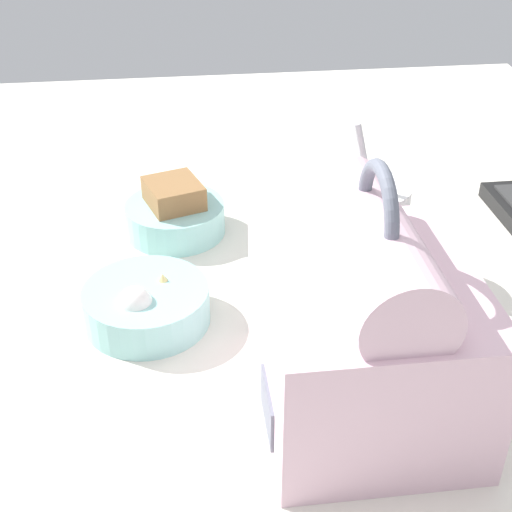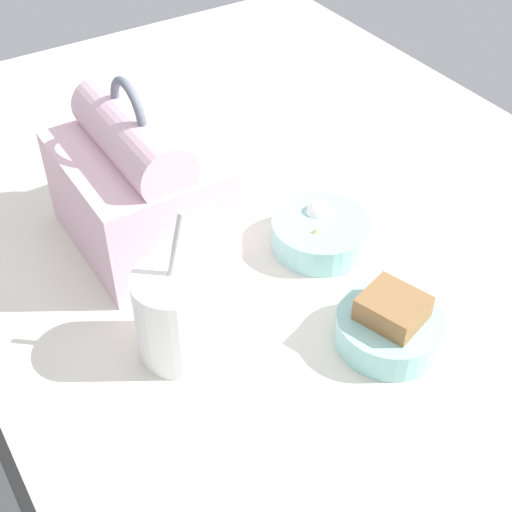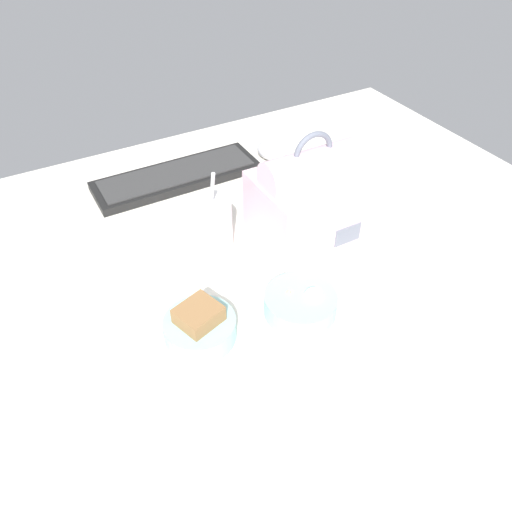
{
  "view_description": "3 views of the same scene",
  "coord_description": "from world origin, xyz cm",
  "px_view_note": "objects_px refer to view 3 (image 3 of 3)",
  "views": [
    {
      "loc": [
        55.86,
        -8.24,
        43.59
      ],
      "look_at": [
        -1.03,
        -1.24,
        7.0
      ],
      "focal_mm": 50.0,
      "sensor_mm": 36.0,
      "label": 1
    },
    {
      "loc": [
        -50.03,
        29.69,
        58.65
      ],
      "look_at": [
        -1.03,
        -1.24,
        7.0
      ],
      "focal_mm": 50.0,
      "sensor_mm": 36.0,
      "label": 2
    },
    {
      "loc": [
        -32.06,
        -57.08,
        62.56
      ],
      "look_at": [
        -1.03,
        -1.24,
        7.0
      ],
      "focal_mm": 35.0,
      "sensor_mm": 36.0,
      "label": 3
    }
  ],
  "objects_px": {
    "bento_bowl_sandwich": "(200,326)",
    "keyboard": "(177,176)",
    "lunch_bag": "(309,198)",
    "soup_cup": "(209,224)",
    "bento_bowl_snacks": "(300,303)",
    "computer_mouse": "(272,150)"
  },
  "relations": [
    {
      "from": "bento_bowl_sandwich",
      "to": "keyboard",
      "type": "bearing_deg",
      "value": 72.24
    },
    {
      "from": "lunch_bag",
      "to": "soup_cup",
      "type": "relative_size",
      "value": 1.26
    },
    {
      "from": "soup_cup",
      "to": "bento_bowl_sandwich",
      "type": "bearing_deg",
      "value": -119.38
    },
    {
      "from": "bento_bowl_snacks",
      "to": "computer_mouse",
      "type": "distance_m",
      "value": 0.5
    },
    {
      "from": "soup_cup",
      "to": "computer_mouse",
      "type": "relative_size",
      "value": 2.09
    },
    {
      "from": "soup_cup",
      "to": "computer_mouse",
      "type": "height_order",
      "value": "soup_cup"
    },
    {
      "from": "lunch_bag",
      "to": "bento_bowl_snacks",
      "type": "distance_m",
      "value": 0.22
    },
    {
      "from": "bento_bowl_snacks",
      "to": "keyboard",
      "type": "bearing_deg",
      "value": 92.78
    },
    {
      "from": "lunch_bag",
      "to": "keyboard",
      "type": "bearing_deg",
      "value": 116.83
    },
    {
      "from": "computer_mouse",
      "to": "bento_bowl_snacks",
      "type": "bearing_deg",
      "value": -115.21
    },
    {
      "from": "computer_mouse",
      "to": "keyboard",
      "type": "bearing_deg",
      "value": 176.52
    },
    {
      "from": "soup_cup",
      "to": "bento_bowl_snacks",
      "type": "height_order",
      "value": "soup_cup"
    },
    {
      "from": "soup_cup",
      "to": "computer_mouse",
      "type": "bearing_deg",
      "value": 40.88
    },
    {
      "from": "soup_cup",
      "to": "bento_bowl_snacks",
      "type": "distance_m",
      "value": 0.23
    },
    {
      "from": "soup_cup",
      "to": "computer_mouse",
      "type": "distance_m",
      "value": 0.36
    },
    {
      "from": "keyboard",
      "to": "bento_bowl_sandwich",
      "type": "distance_m",
      "value": 0.46
    },
    {
      "from": "computer_mouse",
      "to": "soup_cup",
      "type": "bearing_deg",
      "value": -139.12
    },
    {
      "from": "keyboard",
      "to": "computer_mouse",
      "type": "bearing_deg",
      "value": -3.48
    },
    {
      "from": "keyboard",
      "to": "lunch_bag",
      "type": "relative_size",
      "value": 1.73
    },
    {
      "from": "lunch_bag",
      "to": "bento_bowl_sandwich",
      "type": "xyz_separation_m",
      "value": [
        -0.29,
        -0.14,
        -0.05
      ]
    },
    {
      "from": "keyboard",
      "to": "soup_cup",
      "type": "height_order",
      "value": "soup_cup"
    },
    {
      "from": "bento_bowl_sandwich",
      "to": "computer_mouse",
      "type": "distance_m",
      "value": 0.57
    }
  ]
}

